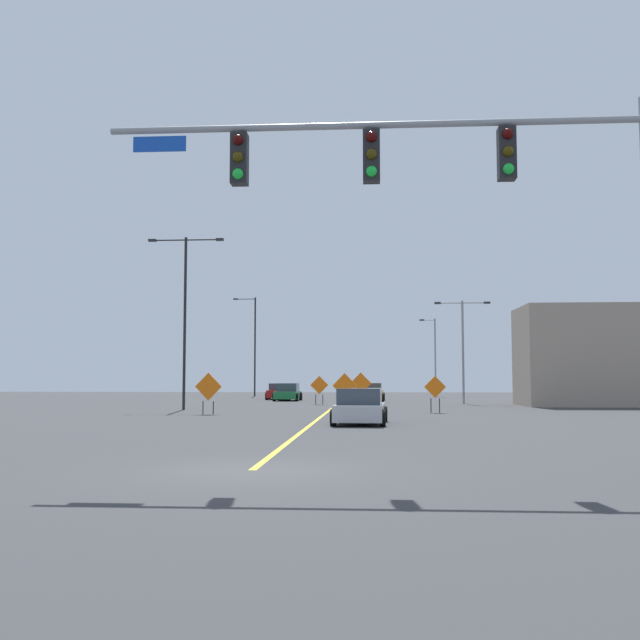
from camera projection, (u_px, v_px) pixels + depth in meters
name	position (u px, v px, depth m)	size (l,w,h in m)	color
ground	(252.00, 470.00, 14.57)	(155.60, 155.60, 0.00)	#38383A
road_centre_stripe	(341.00, 401.00, 57.56)	(0.16, 86.44, 0.01)	yellow
traffic_signal_assembly	(452.00, 187.00, 14.71)	(10.81, 0.44, 7.33)	gray
street_lamp_near_right	(463.00, 341.00, 52.03)	(3.89, 0.24, 7.22)	gray
street_lamp_far_left	(434.00, 353.00, 71.75)	(1.56, 0.24, 7.55)	gray
street_lamp_far_right	(185.00, 308.00, 42.41)	(4.39, 0.24, 9.88)	black
street_lamp_near_left	(254.00, 342.00, 73.13)	(2.27, 0.24, 9.74)	black
construction_sign_left_shoulder	(319.00, 387.00, 50.21)	(1.23, 0.15, 1.93)	orange
construction_sign_right_shoulder	(361.00, 385.00, 46.55)	(1.35, 0.29, 2.14)	orange
construction_sign_median_far	(435.00, 389.00, 38.47)	(1.14, 0.11, 1.91)	orange
construction_sign_median_near	(208.00, 388.00, 36.91)	(1.38, 0.21, 2.07)	orange
construction_sign_right_lane	(345.00, 388.00, 38.36)	(1.28, 0.33, 2.05)	orange
car_orange_approaching	(371.00, 393.00, 57.20)	(2.21, 4.13, 1.40)	orange
car_green_near	(288.00, 393.00, 58.54)	(2.02, 3.88, 1.37)	#196B38
car_silver_passing	(360.00, 407.00, 29.12)	(2.21, 4.30, 1.40)	#B7BABF
car_red_far	(279.00, 392.00, 62.25)	(2.20, 3.90, 1.33)	red
roadside_building_east	(611.00, 356.00, 48.09)	(11.52, 5.91, 6.44)	gray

